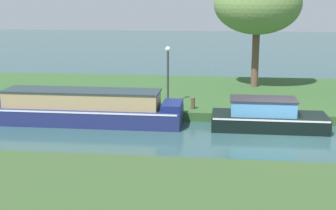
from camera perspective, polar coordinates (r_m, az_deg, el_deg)
ground_plane at (r=19.23m, az=13.91°, el=-3.77°), size 120.00×120.00×0.00m
riverbank_far at (r=25.95m, az=12.13°, el=1.01°), size 72.00×10.00×0.40m
black_barge at (r=20.18m, az=11.71°, el=-1.37°), size 4.69×1.84×1.29m
navy_narrowboat at (r=21.05m, az=-10.81°, el=-0.43°), size 9.56×1.96×1.47m
willow_tree_left at (r=26.97m, az=10.62°, el=11.69°), size 4.75×4.08×6.23m
lamp_post at (r=22.60m, az=-0.02°, el=4.51°), size 0.24×0.24×2.69m
mooring_post_near at (r=21.64m, az=2.98°, el=0.21°), size 0.19×0.19×0.51m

